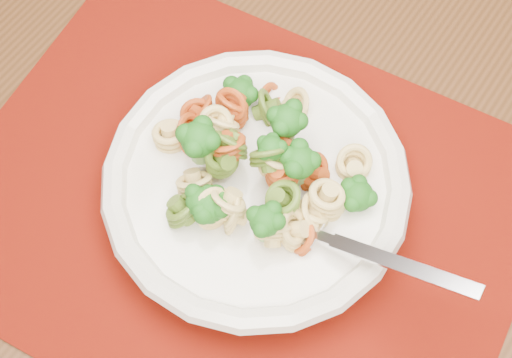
% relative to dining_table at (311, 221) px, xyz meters
% --- Properties ---
extents(dining_table, '(1.56, 1.17, 0.76)m').
position_rel_dining_table_xyz_m(dining_table, '(0.00, 0.00, 0.00)').
color(dining_table, '#4B2B15').
rests_on(dining_table, ground).
extents(placemat, '(0.48, 0.39, 0.00)m').
position_rel_dining_table_xyz_m(placemat, '(-0.05, -0.05, 0.10)').
color(placemat, '#641304').
rests_on(placemat, dining_table).
extents(pasta_bowl, '(0.24, 0.24, 0.05)m').
position_rel_dining_table_xyz_m(pasta_bowl, '(-0.04, -0.04, 0.13)').
color(pasta_bowl, silver).
rests_on(pasta_bowl, placemat).
extents(pasta_broccoli_heap, '(0.21, 0.21, 0.06)m').
position_rel_dining_table_xyz_m(pasta_broccoli_heap, '(-0.04, -0.04, 0.15)').
color(pasta_broccoli_heap, '#DEC06D').
rests_on(pasta_broccoli_heap, pasta_bowl).
extents(fork, '(0.18, 0.04, 0.08)m').
position_rel_dining_table_xyz_m(fork, '(0.01, -0.07, 0.15)').
color(fork, silver).
rests_on(fork, pasta_bowl).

